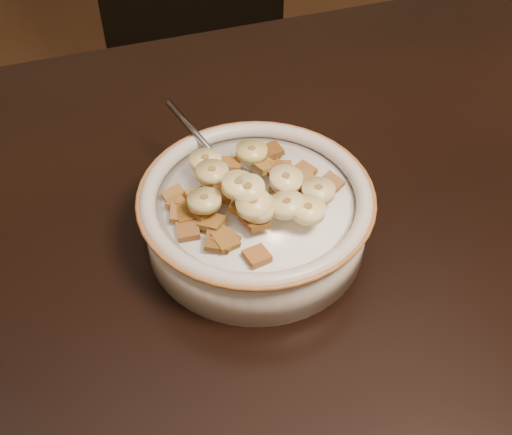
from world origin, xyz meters
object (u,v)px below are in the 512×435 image
object	(u,v)px
table	(291,277)
cereal_bowl	(256,220)
spoon	(235,178)
chair	(217,68)

from	to	relation	value
table	cereal_bowl	world-z (taller)	cereal_bowl
table	spoon	distance (m)	0.11
chair	cereal_bowl	distance (m)	0.81
spoon	cereal_bowl	bearing A→B (deg)	90.00
chair	spoon	distance (m)	0.79
chair	cereal_bowl	size ratio (longest dim) A/B	4.38
chair	table	bearing A→B (deg)	-97.18
cereal_bowl	spoon	bearing A→B (deg)	108.61
table	spoon	bearing A→B (deg)	113.61
chair	spoon	size ratio (longest dim) A/B	18.27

